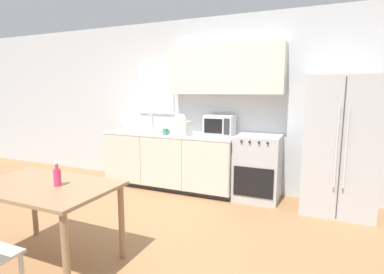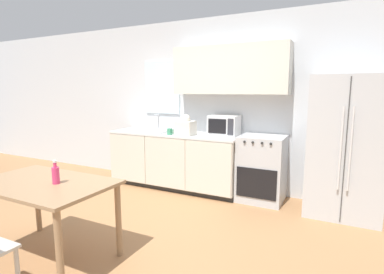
% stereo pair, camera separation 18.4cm
% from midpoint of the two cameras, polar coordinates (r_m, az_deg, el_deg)
% --- Properties ---
extents(ground_plane, '(12.00, 12.00, 0.00)m').
position_cam_midpoint_polar(ground_plane, '(3.49, -10.56, -18.11)').
color(ground_plane, '#9E7047').
extents(wall_back, '(12.00, 0.38, 2.70)m').
position_cam_midpoint_polar(wall_back, '(4.83, 2.53, 7.27)').
color(wall_back, silver).
rests_on(wall_back, ground_plane).
extents(kitchen_counter, '(2.19, 0.68, 0.90)m').
position_cam_midpoint_polar(kitchen_counter, '(4.90, -5.15, -4.40)').
color(kitchen_counter, '#333333').
rests_on(kitchen_counter, ground_plane).
extents(oven_range, '(0.63, 0.61, 0.94)m').
position_cam_midpoint_polar(oven_range, '(4.44, 11.27, -5.72)').
color(oven_range, '#B7BABC').
rests_on(oven_range, ground_plane).
extents(refrigerator, '(0.86, 0.72, 1.76)m').
position_cam_midpoint_polar(refrigerator, '(4.23, 25.21, -1.44)').
color(refrigerator, silver).
rests_on(refrigerator, ground_plane).
extents(kitchen_sink, '(0.58, 0.44, 0.28)m').
position_cam_midpoint_polar(kitchen_sink, '(5.05, -9.52, 1.23)').
color(kitchen_sink, '#B7BABC').
rests_on(kitchen_sink, kitchen_counter).
extents(microwave, '(0.44, 0.33, 0.30)m').
position_cam_midpoint_polar(microwave, '(4.60, 4.18, 2.28)').
color(microwave, silver).
rests_on(microwave, kitchen_counter).
extents(coffee_mug, '(0.11, 0.08, 0.10)m').
position_cam_midpoint_polar(coffee_mug, '(4.62, -6.17, 1.01)').
color(coffee_mug, '#3F8C66').
rests_on(coffee_mug, kitchen_counter).
extents(grocery_bag_0, '(0.28, 0.24, 0.32)m').
position_cam_midpoint_polar(grocery_bag_0, '(4.55, -3.22, 2.02)').
color(grocery_bag_0, silver).
rests_on(grocery_bag_0, kitchen_counter).
extents(dining_table, '(1.28, 0.79, 0.75)m').
position_cam_midpoint_polar(dining_table, '(3.08, -27.87, -9.78)').
color(dining_table, '#997551').
rests_on(dining_table, ground_plane).
extents(drink_bottle, '(0.06, 0.06, 0.21)m').
position_cam_midpoint_polar(drink_bottle, '(2.92, -25.95, -6.79)').
color(drink_bottle, '#DB386B').
rests_on(drink_bottle, dining_table).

